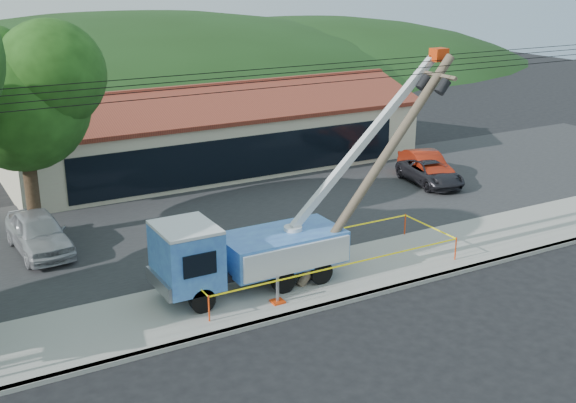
# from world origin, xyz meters

# --- Properties ---
(ground) EXTENTS (120.00, 120.00, 0.00)m
(ground) POSITION_xyz_m (0.00, 0.00, 0.00)
(ground) COLOR black
(ground) RESTS_ON ground
(curb) EXTENTS (60.00, 0.25, 0.15)m
(curb) POSITION_xyz_m (0.00, 2.10, 0.07)
(curb) COLOR #A7A39C
(curb) RESTS_ON ground
(sidewalk) EXTENTS (60.00, 4.00, 0.15)m
(sidewalk) POSITION_xyz_m (0.00, 4.00, 0.07)
(sidewalk) COLOR #A7A39C
(sidewalk) RESTS_ON ground
(parking_lot) EXTENTS (60.00, 12.00, 0.10)m
(parking_lot) POSITION_xyz_m (0.00, 12.00, 0.05)
(parking_lot) COLOR #28282B
(parking_lot) RESTS_ON ground
(strip_mall) EXTENTS (22.50, 8.53, 4.67)m
(strip_mall) POSITION_xyz_m (4.00, 19.98, 1.88)
(strip_mall) COLOR beige
(strip_mall) RESTS_ON ground
(tree_lot) EXTENTS (6.30, 5.60, 8.94)m
(tree_lot) POSITION_xyz_m (-7.00, 13.00, 6.21)
(tree_lot) COLOR #332316
(tree_lot) RESTS_ON ground
(hill_center) EXTENTS (89.60, 64.00, 32.00)m
(hill_center) POSITION_xyz_m (10.00, 55.00, 0.00)
(hill_center) COLOR #183112
(hill_center) RESTS_ON ground
(hill_east) EXTENTS (72.80, 52.00, 26.00)m
(hill_east) POSITION_xyz_m (30.00, 55.00, 0.00)
(hill_east) COLOR #183112
(hill_east) RESTS_ON ground
(utility_truck) EXTENTS (11.34, 3.60, 7.78)m
(utility_truck) POSITION_xyz_m (-1.55, 4.58, 1.58)
(utility_truck) COLOR black
(utility_truck) RESTS_ON ground
(leaning_pole) EXTENTS (6.43, 1.86, 7.75)m
(leaning_pole) POSITION_xyz_m (3.48, 3.76, 4.32)
(leaning_pole) COLOR brown
(leaning_pole) RESTS_ON ground
(caution_tape) EXTENTS (10.18, 3.12, 0.90)m
(caution_tape) POSITION_xyz_m (1.31, 4.42, 0.82)
(caution_tape) COLOR red
(caution_tape) RESTS_ON ground
(car_silver) EXTENTS (2.11, 4.70, 1.57)m
(car_silver) POSITION_xyz_m (-7.16, 11.59, 0.00)
(car_silver) COLOR #ABACB2
(car_silver) RESTS_ON ground
(car_red) EXTENTS (2.56, 4.49, 1.40)m
(car_red) POSITION_xyz_m (12.56, 12.09, 0.00)
(car_red) COLOR #9E230F
(car_red) RESTS_ON ground
(car_dark) EXTENTS (2.52, 4.46, 1.17)m
(car_dark) POSITION_xyz_m (12.08, 11.15, 0.00)
(car_dark) COLOR black
(car_dark) RESTS_ON ground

